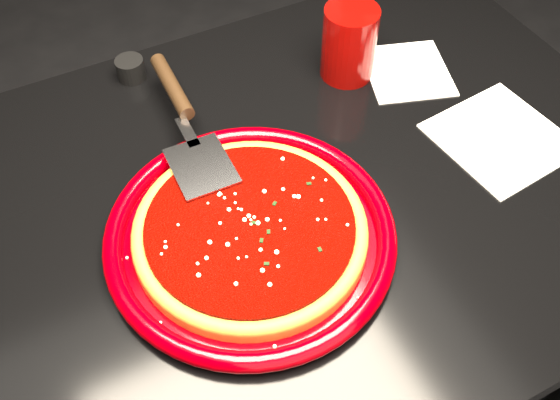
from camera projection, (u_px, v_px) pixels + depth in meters
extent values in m
cube|color=black|center=(273.00, 395.00, 1.48)|extent=(4.00, 4.00, 0.01)
cube|color=black|center=(271.00, 320.00, 1.19)|extent=(1.20, 0.80, 0.75)
cylinder|color=#7C0004|center=(250.00, 234.00, 0.83)|extent=(0.48, 0.48, 0.03)
cylinder|color=olive|center=(250.00, 232.00, 0.83)|extent=(0.38, 0.38, 0.02)
torus|color=olive|center=(250.00, 229.00, 0.82)|extent=(0.38, 0.38, 0.02)
cylinder|color=#670400|center=(250.00, 226.00, 0.82)|extent=(0.34, 0.34, 0.01)
cylinder|color=#8A0503|center=(349.00, 43.00, 1.01)|extent=(0.11, 0.11, 0.12)
cube|color=white|center=(500.00, 138.00, 0.96)|extent=(0.20, 0.20, 0.00)
cube|color=white|center=(407.00, 71.00, 1.06)|extent=(0.18, 0.18, 0.00)
cylinder|color=black|center=(131.00, 69.00, 1.04)|extent=(0.06, 0.06, 0.04)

